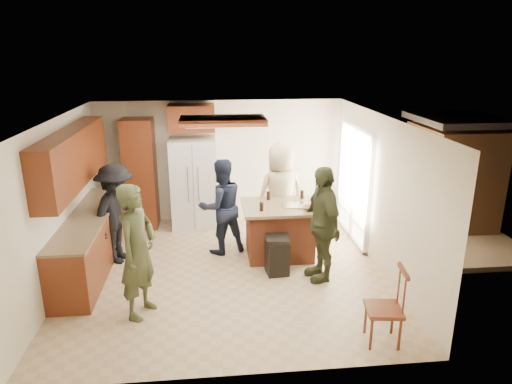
{
  "coord_description": "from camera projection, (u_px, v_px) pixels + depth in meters",
  "views": [
    {
      "loc": [
        -0.21,
        -6.74,
        3.49
      ],
      "look_at": [
        0.55,
        0.62,
        1.15
      ],
      "focal_mm": 32.0,
      "sensor_mm": 36.0,
      "label": 1
    }
  ],
  "objects": [
    {
      "name": "refrigerator",
      "position": [
        194.0,
        183.0,
        9.15
      ],
      "size": [
        0.9,
        0.76,
        1.8
      ],
      "color": "white",
      "rests_on": "ground"
    },
    {
      "name": "room_shell",
      "position": [
        439.0,
        184.0,
        9.19
      ],
      "size": [
        8.0,
        5.2,
        5.0
      ],
      "color": "tan",
      "rests_on": "ground"
    },
    {
      "name": "island_items",
      "position": [
        294.0,
        204.0,
        7.73
      ],
      "size": [
        0.94,
        0.72,
        0.15
      ],
      "color": "silver",
      "rests_on": "kitchen_island"
    },
    {
      "name": "spindle_chair",
      "position": [
        385.0,
        309.0,
        5.55
      ],
      "size": [
        0.47,
        0.47,
        0.99
      ],
      "color": "maroon",
      "rests_on": "ground"
    },
    {
      "name": "trash_bin",
      "position": [
        277.0,
        255.0,
        7.32
      ],
      "size": [
        0.38,
        0.38,
        0.63
      ],
      "color": "black",
      "rests_on": "ground"
    },
    {
      "name": "left_cabinetry",
      "position": [
        85.0,
        213.0,
        7.34
      ],
      "size": [
        0.64,
        3.0,
        2.3
      ],
      "color": "maroon",
      "rests_on": "ground"
    },
    {
      "name": "person_side_right",
      "position": [
        322.0,
        224.0,
        7.0
      ],
      "size": [
        0.72,
        1.15,
        1.83
      ],
      "primitive_type": "imported",
      "rotation": [
        0.0,
        0.0,
        -1.4
      ],
      "color": "#3B4025",
      "rests_on": "ground"
    },
    {
      "name": "person_counter",
      "position": [
        117.0,
        213.0,
        7.61
      ],
      "size": [
        0.87,
        1.21,
        1.71
      ],
      "primitive_type": "imported",
      "rotation": [
        0.0,
        0.0,
        1.21
      ],
      "color": "black",
      "rests_on": "ground"
    },
    {
      "name": "kitchen_island",
      "position": [
        279.0,
        230.0,
        7.91
      ],
      "size": [
        1.28,
        1.03,
        0.93
      ],
      "color": "#9B4428",
      "rests_on": "ground"
    },
    {
      "name": "person_front_left",
      "position": [
        138.0,
        251.0,
        6.02
      ],
      "size": [
        0.72,
        0.82,
        1.86
      ],
      "primitive_type": "imported",
      "rotation": [
        0.0,
        0.0,
        1.16
      ],
      "color": "#3C4025",
      "rests_on": "ground"
    },
    {
      "name": "back_wall_units",
      "position": [
        153.0,
        160.0,
        9.0
      ],
      "size": [
        1.8,
        0.6,
        2.45
      ],
      "color": "maroon",
      "rests_on": "ground"
    },
    {
      "name": "person_behind_left",
      "position": [
        221.0,
        207.0,
        7.95
      ],
      "size": [
        0.95,
        0.76,
        1.7
      ],
      "primitive_type": "imported",
      "rotation": [
        0.0,
        0.0,
        3.49
      ],
      "color": "#181E30",
      "rests_on": "ground"
    },
    {
      "name": "person_behind_right",
      "position": [
        281.0,
        194.0,
        8.38
      ],
      "size": [
        1.04,
        0.83,
        1.87
      ],
      "primitive_type": "imported",
      "rotation": [
        0.0,
        0.0,
        3.42
      ],
      "color": "tan",
      "rests_on": "ground"
    }
  ]
}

